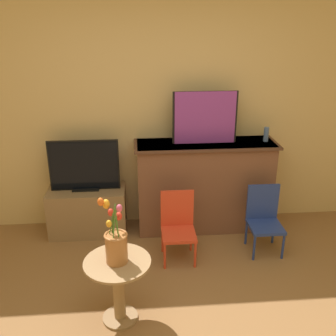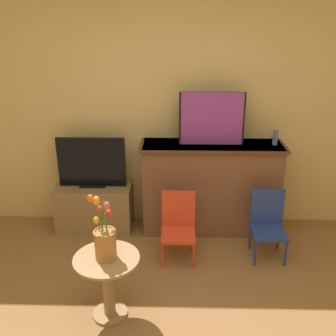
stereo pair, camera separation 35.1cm
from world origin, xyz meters
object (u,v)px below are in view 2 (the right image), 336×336
painting (212,119)px  vase_tulips (105,240)px  chair_red (178,224)px  chair_blue (268,222)px  tv_monitor (92,163)px

painting → vase_tulips: size_ratio=1.32×
chair_red → chair_blue: size_ratio=1.00×
tv_monitor → vase_tulips: bearing=-74.6°
chair_blue → chair_red: bearing=-175.6°
chair_red → vase_tulips: bearing=-123.6°
tv_monitor → vase_tulips: size_ratio=1.44×
tv_monitor → chair_red: (0.92, -0.54, -0.41)m
painting → vase_tulips: painting is taller
tv_monitor → chair_blue: 1.90m
chair_red → chair_blue: 0.87m
tv_monitor → vase_tulips: 1.42m
chair_red → vase_tulips: 1.04m
painting → vase_tulips: 1.73m
tv_monitor → vase_tulips: tv_monitor is taller
tv_monitor → chair_blue: bearing=-14.9°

